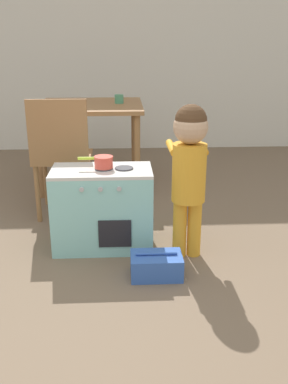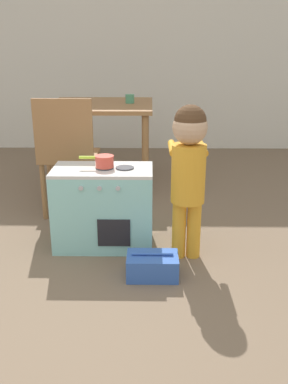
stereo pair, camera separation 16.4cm
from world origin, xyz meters
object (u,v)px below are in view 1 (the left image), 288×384
(dining_table, at_px, (90,115))
(child_figure, at_px, (189,161))
(play_kitchen, at_px, (103,208))
(toy_pot, at_px, (103,161))
(toy_basket, at_px, (156,265))
(dining_chair_near, at_px, (62,154))
(cup_on_table, at_px, (119,99))

(dining_table, bearing_deg, child_figure, -66.07)
(play_kitchen, bearing_deg, toy_pot, 2.29)
(toy_basket, xyz_separation_m, dining_chair_near, (-0.63, 0.93, 0.42))
(toy_basket, bearing_deg, dining_chair_near, 123.80)
(toy_pot, distance_m, child_figure, 0.53)
(play_kitchen, xyz_separation_m, toy_pot, (0.01, 0.00, 0.31))
(child_figure, relative_size, dining_chair_near, 1.04)
(child_figure, bearing_deg, toy_pot, 163.39)
(dining_chair_near, bearing_deg, toy_pot, -58.57)
(toy_pot, distance_m, cup_on_table, 1.40)
(play_kitchen, bearing_deg, dining_chair_near, 120.45)
(dining_chair_near, relative_size, cup_on_table, 11.25)
(play_kitchen, height_order, toy_basket, play_kitchen)
(child_figure, distance_m, dining_chair_near, 1.08)
(toy_basket, relative_size, cup_on_table, 3.64)
(child_figure, relative_size, dining_table, 1.00)
(play_kitchen, height_order, dining_table, dining_table)
(toy_basket, xyz_separation_m, cup_on_table, (-0.20, 1.78, 0.71))
(play_kitchen, bearing_deg, child_figure, -16.20)
(toy_pot, bearing_deg, child_figure, -16.61)
(toy_basket, bearing_deg, play_kitchen, 127.87)
(child_figure, bearing_deg, toy_basket, -129.53)
(dining_table, distance_m, cup_on_table, 0.30)
(cup_on_table, bearing_deg, dining_chair_near, -116.43)
(toy_pot, relative_size, child_figure, 0.23)
(dining_chair_near, bearing_deg, play_kitchen, -59.55)
(dining_table, relative_size, dining_chair_near, 1.04)
(dining_chair_near, bearing_deg, dining_table, 79.04)
(play_kitchen, distance_m, toy_pot, 0.31)
(play_kitchen, relative_size, dining_table, 0.67)
(child_figure, bearing_deg, dining_table, 113.93)
(toy_basket, distance_m, dining_table, 1.91)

